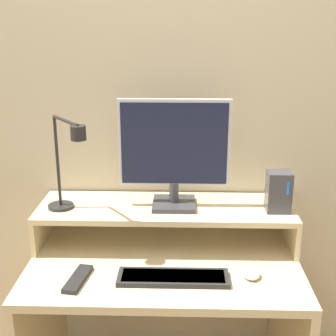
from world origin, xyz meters
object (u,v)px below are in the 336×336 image
(mouse, at_px, (251,273))
(remote_control, at_px, (78,279))
(desk_lamp, at_px, (67,164))
(router_dock, at_px, (279,192))
(keyboard, at_px, (173,277))
(monitor, at_px, (174,151))

(mouse, relative_size, remote_control, 0.47)
(desk_lamp, relative_size, remote_control, 2.05)
(router_dock, height_order, keyboard, router_dock)
(monitor, relative_size, keyboard, 1.10)
(router_dock, distance_m, remote_control, 0.81)
(monitor, xyz_separation_m, router_dock, (0.40, -0.04, -0.15))
(mouse, bearing_deg, monitor, 136.18)
(monitor, xyz_separation_m, mouse, (0.28, -0.26, -0.37))
(monitor, bearing_deg, remote_control, -136.59)
(desk_lamp, bearing_deg, remote_control, -73.33)
(desk_lamp, height_order, remote_control, desk_lamp)
(mouse, bearing_deg, keyboard, -173.89)
(remote_control, bearing_deg, monitor, 43.41)
(monitor, bearing_deg, desk_lamp, -165.44)
(desk_lamp, bearing_deg, keyboard, -26.16)
(mouse, height_order, remote_control, mouse)
(desk_lamp, xyz_separation_m, mouse, (0.66, -0.16, -0.34))
(desk_lamp, xyz_separation_m, keyboard, (0.39, -0.19, -0.35))
(desk_lamp, bearing_deg, monitor, 14.56)
(monitor, relative_size, remote_control, 2.37)
(keyboard, relative_size, mouse, 4.60)
(desk_lamp, bearing_deg, router_dock, 4.57)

